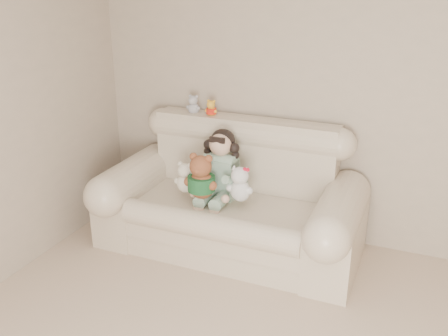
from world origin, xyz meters
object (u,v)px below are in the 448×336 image
(seated_child, at_px, (221,164))
(brown_teddy, at_px, (201,172))
(cream_teddy, at_px, (185,174))
(sofa, at_px, (229,191))
(white_cat, at_px, (240,180))

(seated_child, bearing_deg, brown_teddy, -95.56)
(brown_teddy, height_order, cream_teddy, brown_teddy)
(sofa, xyz_separation_m, white_cat, (0.13, -0.10, 0.15))
(brown_teddy, distance_m, cream_teddy, 0.19)
(seated_child, xyz_separation_m, brown_teddy, (-0.06, -0.25, 0.01))
(white_cat, bearing_deg, seated_child, 167.33)
(seated_child, bearing_deg, sofa, -30.02)
(brown_teddy, distance_m, white_cat, 0.31)
(sofa, distance_m, brown_teddy, 0.31)
(seated_child, bearing_deg, cream_teddy, -132.15)
(sofa, xyz_separation_m, cream_teddy, (-0.33, -0.11, 0.13))
(sofa, distance_m, white_cat, 0.23)
(sofa, xyz_separation_m, brown_teddy, (-0.16, -0.17, 0.20))
(brown_teddy, xyz_separation_m, white_cat, (0.29, 0.07, -0.05))
(seated_child, xyz_separation_m, white_cat, (0.24, -0.18, -0.04))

